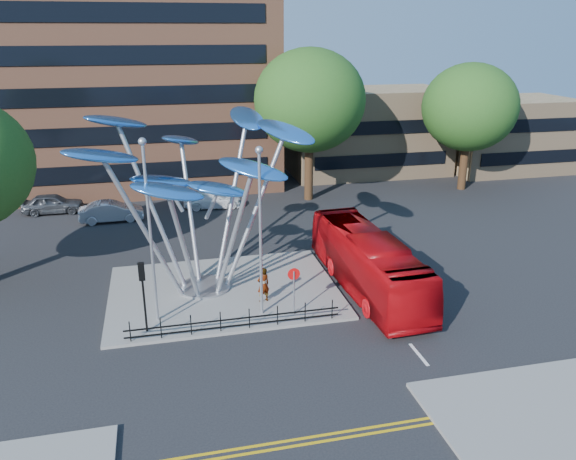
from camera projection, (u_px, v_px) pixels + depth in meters
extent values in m
plane|color=black|center=(263.00, 349.00, 24.80)|extent=(120.00, 120.00, 0.00)
cube|color=slate|center=(224.00, 291.00, 30.06)|extent=(12.00, 9.00, 0.15)
cube|color=gold|center=(296.00, 440.00, 19.30)|extent=(40.00, 0.12, 0.01)
cube|color=gold|center=(298.00, 445.00, 19.02)|extent=(40.00, 0.12, 0.01)
cube|color=#925A40|center=(122.00, 8.00, 47.80)|extent=(25.00, 15.00, 30.00)
cube|color=tan|center=(367.00, 131.00, 54.38)|extent=(15.00, 8.00, 8.00)
cube|color=tan|center=(507.00, 134.00, 55.70)|extent=(12.00, 8.00, 7.00)
cylinder|color=black|center=(309.00, 165.00, 45.72)|extent=(0.70, 0.70, 5.72)
ellipsoid|color=#124114|center=(310.00, 100.00, 43.96)|extent=(8.80, 8.80, 8.10)
cylinder|color=black|center=(464.00, 161.00, 48.82)|extent=(0.70, 0.70, 5.06)
ellipsoid|color=#124114|center=(470.00, 107.00, 47.27)|extent=(8.00, 8.00, 7.36)
cylinder|color=#9EA0A5|center=(204.00, 287.00, 30.26)|extent=(2.80, 2.80, 0.12)
cylinder|color=#9EA0A5|center=(178.00, 225.00, 28.16)|extent=(0.24, 0.24, 7.80)
ellipsoid|color=#327CDA|center=(101.00, 156.00, 25.25)|extent=(3.92, 2.95, 1.39)
cylinder|color=#9EA0A5|center=(195.00, 240.00, 28.20)|extent=(0.24, 0.24, 6.40)
ellipsoid|color=#327CDA|center=(167.00, 191.00, 24.85)|extent=(3.47, 1.78, 1.31)
cylinder|color=#9EA0A5|center=(214.00, 231.00, 28.50)|extent=(0.24, 0.24, 7.00)
ellipsoid|color=#327CDA|center=(253.00, 169.00, 26.24)|extent=(3.81, 3.11, 1.36)
cylinder|color=#9EA0A5|center=(224.00, 214.00, 29.16)|extent=(0.24, 0.24, 8.20)
ellipsoid|color=#327CDA|center=(286.00, 132.00, 28.87)|extent=(3.52, 4.06, 1.44)
cylinder|color=#9EA0A5|center=(214.00, 206.00, 29.83)|extent=(0.24, 0.24, 8.60)
ellipsoid|color=#327CDA|center=(247.00, 118.00, 30.68)|extent=(2.21, 3.79, 1.39)
cylinder|color=#9EA0A5|center=(196.00, 218.00, 29.91)|extent=(0.24, 0.24, 7.40)
ellipsoid|color=#327CDA|center=(181.00, 140.00, 30.96)|extent=(3.02, 3.71, 1.34)
cylinder|color=#9EA0A5|center=(180.00, 209.00, 28.95)|extent=(0.24, 0.24, 8.80)
ellipsoid|color=#327CDA|center=(116.00, 122.00, 28.16)|extent=(3.88, 3.60, 1.42)
ellipsoid|color=#327CDA|center=(162.00, 181.00, 28.06)|extent=(3.40, 1.96, 1.13)
ellipsoid|color=#327CDA|center=(218.00, 189.00, 28.22)|extent=(3.39, 2.16, 1.11)
cylinder|color=#9EA0A5|center=(151.00, 237.00, 25.57)|extent=(0.14, 0.14, 8.50)
sphere|color=#9EA0A5|center=(142.00, 142.00, 24.09)|extent=(0.36, 0.36, 0.36)
cylinder|color=#9EA0A5|center=(261.00, 237.00, 26.26)|extent=(0.14, 0.14, 8.00)
sphere|color=#9EA0A5|center=(259.00, 150.00, 24.87)|extent=(0.36, 0.36, 0.36)
cylinder|color=black|center=(144.00, 300.00, 25.44)|extent=(0.10, 0.10, 3.20)
cube|color=black|center=(141.00, 272.00, 24.96)|extent=(0.28, 0.18, 0.85)
sphere|color=#FF0C0C|center=(141.00, 266.00, 24.87)|extent=(0.18, 0.18, 0.18)
cylinder|color=#9EA0A5|center=(294.00, 293.00, 27.08)|extent=(0.08, 0.08, 2.30)
cylinder|color=red|center=(294.00, 274.00, 26.77)|extent=(0.60, 0.04, 0.60)
cube|color=white|center=(294.00, 274.00, 26.79)|extent=(0.42, 0.03, 0.10)
cylinder|color=black|center=(130.00, 332.00, 24.92)|extent=(0.05, 0.05, 1.00)
cylinder|color=black|center=(161.00, 328.00, 25.21)|extent=(0.05, 0.05, 1.00)
cylinder|color=black|center=(191.00, 325.00, 25.50)|extent=(0.05, 0.05, 1.00)
cylinder|color=black|center=(220.00, 322.00, 25.79)|extent=(0.05, 0.05, 1.00)
cylinder|color=black|center=(249.00, 318.00, 26.07)|extent=(0.05, 0.05, 1.00)
cylinder|color=black|center=(278.00, 315.00, 26.36)|extent=(0.05, 0.05, 1.00)
cylinder|color=black|center=(305.00, 312.00, 26.65)|extent=(0.05, 0.05, 1.00)
cylinder|color=black|center=(332.00, 309.00, 26.93)|extent=(0.05, 0.05, 1.00)
cube|color=black|center=(235.00, 319.00, 25.91)|extent=(10.00, 0.06, 0.06)
cube|color=black|center=(235.00, 326.00, 26.03)|extent=(10.00, 0.06, 0.06)
imported|color=#B1080D|center=(368.00, 262.00, 30.00)|extent=(3.06, 11.49, 3.18)
imported|color=gray|center=(263.00, 285.00, 28.51)|extent=(0.78, 0.63, 1.85)
imported|color=#46494E|center=(53.00, 203.00, 42.88)|extent=(4.49, 1.84, 1.52)
imported|color=#ABADB3|center=(111.00, 211.00, 41.06)|extent=(4.61, 1.78, 1.50)
imported|color=white|center=(213.00, 199.00, 44.27)|extent=(4.71, 2.18, 1.33)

